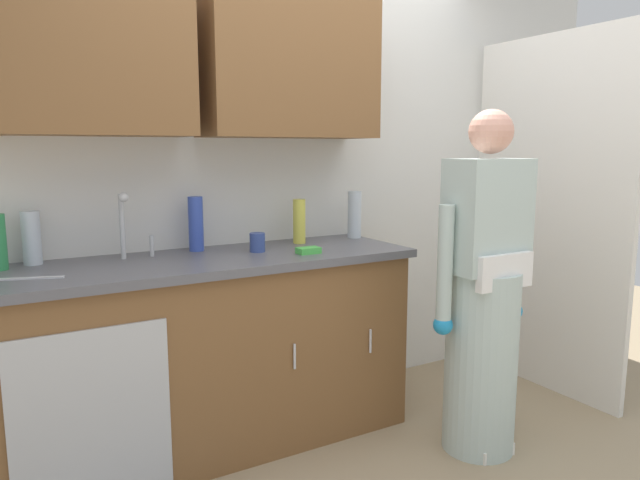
% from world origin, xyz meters
% --- Properties ---
extents(ground_plane, '(9.00, 9.00, 0.00)m').
position_xyz_m(ground_plane, '(0.00, 0.00, 0.00)').
color(ground_plane, '#998466').
extents(kitchen_wall_with_uppers, '(4.80, 0.44, 2.70)m').
position_xyz_m(kitchen_wall_with_uppers, '(-0.14, 0.99, 1.48)').
color(kitchen_wall_with_uppers, silver).
rests_on(kitchen_wall_with_uppers, ground).
extents(closet_door_panel, '(0.04, 1.10, 2.10)m').
position_xyz_m(closet_door_panel, '(1.45, 0.40, 1.05)').
color(closet_door_panel, silver).
rests_on(closet_door_panel, ground).
extents(counter_cabinet, '(1.90, 0.62, 0.90)m').
position_xyz_m(counter_cabinet, '(-0.55, 0.70, 0.45)').
color(counter_cabinet, brown).
rests_on(counter_cabinet, ground).
extents(countertop, '(1.96, 0.66, 0.04)m').
position_xyz_m(countertop, '(-0.55, 0.70, 0.92)').
color(countertop, '#595960').
rests_on(countertop, counter_cabinet).
extents(sink, '(0.50, 0.36, 0.35)m').
position_xyz_m(sink, '(-0.87, 0.71, 0.93)').
color(sink, '#B7BABF').
rests_on(sink, counter_cabinet).
extents(person_at_sink, '(0.55, 0.34, 1.62)m').
position_xyz_m(person_at_sink, '(0.54, 0.01, 0.69)').
color(person_at_sink, white).
rests_on(person_at_sink, ground).
extents(bottle_water_short, '(0.08, 0.08, 0.24)m').
position_xyz_m(bottle_water_short, '(-1.28, 0.92, 1.06)').
color(bottle_water_short, silver).
rests_on(bottle_water_short, countertop).
extents(bottle_cleaner_spray, '(0.07, 0.07, 0.24)m').
position_xyz_m(bottle_cleaner_spray, '(0.01, 0.84, 1.06)').
color(bottle_cleaner_spray, '#D8D14C').
rests_on(bottle_cleaner_spray, countertop).
extents(bottle_soap, '(0.08, 0.08, 0.27)m').
position_xyz_m(bottle_soap, '(0.37, 0.85, 1.07)').
color(bottle_soap, silver).
rests_on(bottle_soap, countertop).
extents(bottle_water_tall, '(0.07, 0.07, 0.27)m').
position_xyz_m(bottle_water_tall, '(-0.55, 0.89, 1.08)').
color(bottle_water_tall, '#334CB2').
rests_on(bottle_water_tall, countertop).
extents(cup_by_sink, '(0.08, 0.08, 0.09)m').
position_xyz_m(cup_by_sink, '(-0.30, 0.71, 0.99)').
color(cup_by_sink, '#33478C').
rests_on(cup_by_sink, countertop).
extents(knife_on_counter, '(0.23, 0.10, 0.01)m').
position_xyz_m(knife_on_counter, '(-1.31, 0.60, 0.94)').
color(knife_on_counter, silver).
rests_on(knife_on_counter, countertop).
extents(sponge, '(0.11, 0.07, 0.03)m').
position_xyz_m(sponge, '(-0.10, 0.54, 0.96)').
color(sponge, '#4CBF4C').
rests_on(sponge, countertop).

